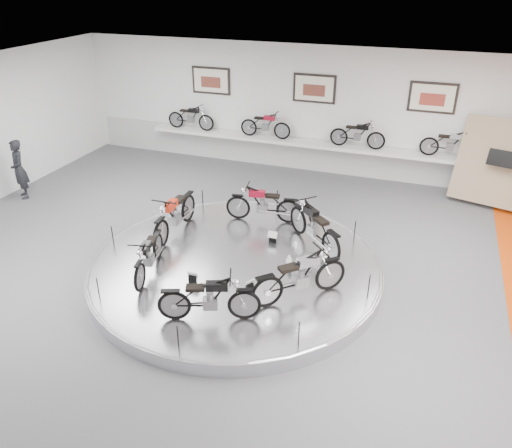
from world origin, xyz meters
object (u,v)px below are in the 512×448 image
(display_platform, at_px, (236,268))
(bike_b, at_px, (263,204))
(bike_d, at_px, (149,255))
(visitor, at_px, (19,169))
(bike_c, at_px, (175,214))
(shelf, at_px, (309,144))
(bike_a, at_px, (314,226))
(bike_f, at_px, (300,276))
(bike_e, at_px, (209,298))

(display_platform, distance_m, bike_b, 2.18)
(bike_d, xyz_separation_m, visitor, (-5.87, 2.73, 0.12))
(bike_c, height_order, visitor, visitor)
(shelf, bearing_deg, bike_b, -91.06)
(shelf, relative_size, bike_a, 6.20)
(display_platform, height_order, bike_b, bike_b)
(shelf, bearing_deg, bike_c, -107.91)
(bike_f, bearing_deg, bike_d, 139.58)
(bike_b, relative_size, bike_e, 1.01)
(bike_d, relative_size, visitor, 0.89)
(bike_c, xyz_separation_m, bike_d, (0.31, -1.74, -0.09))
(bike_b, height_order, visitor, visitor)
(bike_a, bearing_deg, visitor, 41.09)
(bike_b, relative_size, bike_c, 0.89)
(bike_c, relative_size, bike_e, 1.14)
(bike_c, bearing_deg, shelf, 160.49)
(bike_f, height_order, visitor, visitor)
(bike_f, relative_size, visitor, 1.00)
(display_platform, height_order, shelf, shelf)
(bike_e, bearing_deg, bike_c, 107.58)
(display_platform, xyz_separation_m, bike_d, (-1.53, -1.03, 0.60))
(bike_a, relative_size, bike_d, 1.16)
(bike_a, relative_size, bike_c, 0.97)
(shelf, bearing_deg, display_platform, -90.00)
(bike_d, bearing_deg, shelf, 155.50)
(bike_b, xyz_separation_m, bike_e, (0.38, -4.09, -0.01))
(bike_a, distance_m, bike_b, 1.73)
(display_platform, relative_size, bike_f, 3.67)
(bike_b, relative_size, visitor, 0.94)
(bike_b, bearing_deg, bike_c, 28.59)
(bike_f, bearing_deg, bike_c, 112.25)
(bike_e, bearing_deg, bike_d, 131.17)
(bike_d, relative_size, bike_f, 0.88)
(bike_a, height_order, visitor, visitor)
(bike_b, distance_m, bike_f, 3.39)
(visitor, bearing_deg, bike_a, 34.15)
(display_platform, height_order, bike_a, bike_a)
(bike_c, bearing_deg, bike_d, 8.48)
(shelf, height_order, bike_f, bike_f)
(bike_d, distance_m, bike_f, 3.21)
(shelf, height_order, bike_e, bike_e)
(bike_a, height_order, bike_c, bike_c)
(display_platform, height_order, bike_c, bike_c)
(bike_e, height_order, bike_f, bike_f)
(bike_e, bearing_deg, shelf, 71.47)
(bike_d, height_order, visitor, visitor)
(visitor, bearing_deg, bike_e, 11.27)
(display_platform, height_order, visitor, visitor)
(bike_e, xyz_separation_m, bike_f, (1.37, 1.20, 0.04))
(shelf, height_order, visitor, visitor)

